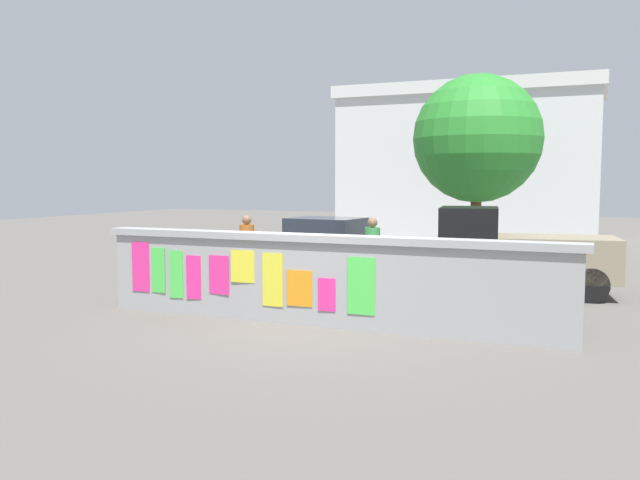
% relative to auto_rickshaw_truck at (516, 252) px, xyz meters
% --- Properties ---
extents(ground, '(60.00, 60.00, 0.00)m').
position_rel_auto_rickshaw_truck_xyz_m(ground, '(-2.67, 3.60, -0.90)').
color(ground, '#605B56').
extents(poster_wall, '(8.39, 0.42, 1.52)m').
position_rel_auto_rickshaw_truck_xyz_m(poster_wall, '(-2.68, -4.40, -0.11)').
color(poster_wall, '#9D9D9D').
rests_on(poster_wall, ground).
extents(auto_rickshaw_truck, '(3.78, 2.01, 1.85)m').
position_rel_auto_rickshaw_truck_xyz_m(auto_rickshaw_truck, '(0.00, 0.00, 0.00)').
color(auto_rickshaw_truck, black).
rests_on(auto_rickshaw_truck, ground).
extents(car_parked, '(3.94, 2.04, 1.40)m').
position_rel_auto_rickshaw_truck_xyz_m(car_parked, '(-5.16, 2.24, -0.17)').
color(car_parked, black).
rests_on(car_parked, ground).
extents(motorcycle, '(1.90, 0.56, 0.87)m').
position_rel_auto_rickshaw_truck_xyz_m(motorcycle, '(-3.60, -2.55, -0.44)').
color(motorcycle, black).
rests_on(motorcycle, ground).
extents(bicycle_near, '(1.71, 0.44, 0.95)m').
position_rel_auto_rickshaw_truck_xyz_m(bicycle_near, '(0.50, -3.12, -0.54)').
color(bicycle_near, black).
rests_on(bicycle_near, ground).
extents(person_walking, '(0.43, 0.43, 1.62)m').
position_rel_auto_rickshaw_truck_xyz_m(person_walking, '(-5.96, -1.01, 0.09)').
color(person_walking, yellow).
rests_on(person_walking, ground).
extents(person_bystander, '(0.46, 0.46, 1.62)m').
position_rel_auto_rickshaw_truck_xyz_m(person_bystander, '(-2.95, -0.80, 0.09)').
color(person_bystander, '#338CBF').
rests_on(person_bystander, ground).
extents(tree_roadside, '(3.71, 3.71, 5.49)m').
position_rel_auto_rickshaw_truck_xyz_m(tree_roadside, '(-1.72, 5.07, 2.73)').
color(tree_roadside, brown).
rests_on(tree_roadside, ground).
extents(building_background, '(10.68, 5.35, 6.38)m').
position_rel_auto_rickshaw_truck_xyz_m(building_background, '(-3.55, 14.08, 2.31)').
color(building_background, silver).
rests_on(building_background, ground).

